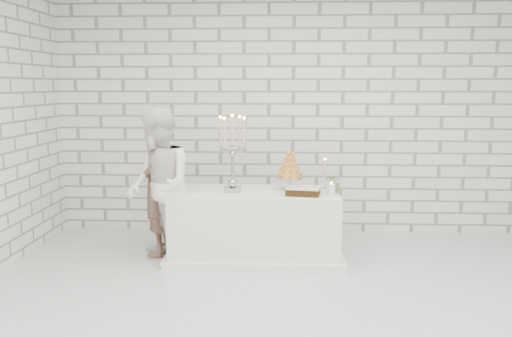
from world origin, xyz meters
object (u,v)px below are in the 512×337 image
Objects in this scene: cake_table at (255,225)px; groom at (157,185)px; bride at (159,187)px; candelabra at (232,153)px; croquembouche at (290,170)px.

groom is (-1.09, 0.08, 0.42)m from cake_table.
candelabra is at bearing 79.97° from bride.
candelabra is at bearing 78.87° from groom.
croquembouche is at bearing 78.97° from bride.
cake_table is 0.83m from candelabra.
bride is 3.72× the size of croquembouche.
groom is at bearing -179.29° from croquembouche.
candelabra reaches higher than cake_table.
candelabra reaches higher than groom.
candelabra is at bearing -167.35° from croquembouche.
cake_table is 2.14× the size of candelabra.
cake_table is 3.99× the size of croquembouche.
croquembouche is at bearing 15.30° from cake_table.
groom reaches higher than croquembouche.
candelabra is (0.76, 0.20, 0.33)m from bride.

